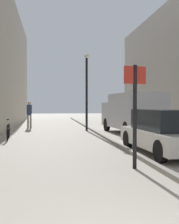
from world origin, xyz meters
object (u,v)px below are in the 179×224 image
(parked_car, at_px, (165,132))
(street_sign_post, at_px, (135,107))
(bicycle_leaning, at_px, (8,131))
(delivery_van, at_px, (132,112))
(pedestrian_main_foreground, at_px, (29,113))
(lamp_post, at_px, (87,87))

(parked_car, xyz_separation_m, street_sign_post, (-1.69, -2.06, 0.83))
(street_sign_post, relative_size, bicycle_leaning, 1.47)
(delivery_van, bearing_deg, street_sign_post, -110.03)
(pedestrian_main_foreground, bearing_deg, bicycle_leaning, -111.42)
(pedestrian_main_foreground, height_order, street_sign_post, street_sign_post)
(delivery_van, height_order, lamp_post, lamp_post)
(street_sign_post, height_order, bicycle_leaning, street_sign_post)
(pedestrian_main_foreground, bearing_deg, parked_car, -82.38)
(lamp_post, relative_size, bicycle_leaning, 2.69)
(parked_car, relative_size, bicycle_leaning, 2.42)
(pedestrian_main_foreground, xyz_separation_m, lamp_post, (3.67, -2.88, 1.65))
(street_sign_post, relative_size, lamp_post, 0.55)
(street_sign_post, bearing_deg, lamp_post, -101.03)
(delivery_van, distance_m, parked_car, 6.47)
(parked_car, bearing_deg, delivery_van, 80.66)
(pedestrian_main_foreground, bearing_deg, street_sign_post, -92.28)
(pedestrian_main_foreground, height_order, bicycle_leaning, pedestrian_main_foreground)
(delivery_van, bearing_deg, pedestrian_main_foreground, 136.24)
(pedestrian_main_foreground, relative_size, bicycle_leaning, 1.05)
(pedestrian_main_foreground, relative_size, delivery_van, 0.34)
(parked_car, distance_m, lamp_post, 8.86)
(street_sign_post, bearing_deg, delivery_van, -116.21)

